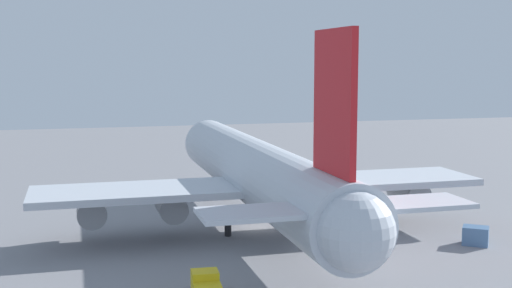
# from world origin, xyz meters

# --- Properties ---
(ground_plane) EXTENTS (233.12, 233.12, 0.00)m
(ground_plane) POSITION_xyz_m (0.00, 0.00, 0.00)
(ground_plane) COLOR gray
(cargo_airplane) EXTENTS (58.28, 46.34, 20.24)m
(cargo_airplane) POSITION_xyz_m (0.01, 0.00, 5.98)
(cargo_airplane) COLOR silver
(cargo_airplane) RESTS_ON ground_plane
(cargo_container_fore) EXTENTS (2.93, 3.04, 1.81)m
(cargo_container_fore) POSITION_xyz_m (-12.23, -18.93, 0.90)
(cargo_container_fore) COLOR #4C729E
(cargo_container_fore) RESTS_ON ground_plane
(safety_cone_nose) EXTENTS (0.48, 0.48, 0.69)m
(safety_cone_nose) POSITION_xyz_m (26.23, 1.58, 0.35)
(safety_cone_nose) COLOR orange
(safety_cone_nose) RESTS_ON ground_plane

